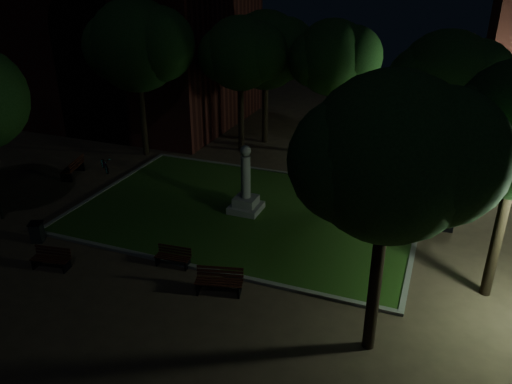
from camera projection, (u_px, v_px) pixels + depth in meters
ground at (228, 231)px, 21.55m from camera, size 80.00×80.00×0.00m
lawn at (246, 211)px, 23.23m from camera, size 15.00×10.00×0.08m
lawn_kerb at (246, 211)px, 23.22m from camera, size 15.40×10.40×0.12m
monument at (246, 193)px, 22.85m from camera, size 1.40×1.40×3.20m
building_main at (102, 14)px, 35.44m from camera, size 20.00×12.00×15.00m
tree_north_wl at (242, 54)px, 28.70m from camera, size 5.22×4.26×8.00m
tree_north_er at (334, 58)px, 27.92m from camera, size 5.23×4.27×7.92m
tree_ne at (448, 81)px, 23.58m from camera, size 5.84×4.77×7.89m
tree_se at (394, 159)px, 12.52m from camera, size 5.45×4.45×8.29m
tree_nw at (138, 46)px, 27.69m from camera, size 6.34×5.18×9.03m
tree_far_north at (267, 50)px, 30.13m from camera, size 5.78×4.72×8.18m
lamppost_nw at (136, 94)px, 32.38m from camera, size 1.18×0.28×4.04m
lamppost_ne at (493, 118)px, 26.42m from camera, size 1.18×0.28×4.48m
bench_near_left at (173, 257)px, 18.99m from camera, size 1.40×0.59×0.75m
bench_near_right at (219, 282)px, 17.39m from camera, size 1.75×0.97×0.91m
bench_west_near at (51, 259)px, 18.82m from camera, size 1.53×0.74×0.81m
bench_left_side at (73, 168)px, 27.02m from camera, size 1.10×1.92×1.00m
bench_right_side at (444, 215)px, 21.99m from camera, size 0.82×1.75×0.93m
bench_far_side at (364, 163)px, 27.85m from camera, size 1.75×1.15×0.91m
trash_bin at (37, 232)px, 20.60m from camera, size 0.67×0.67×0.87m
bicycle at (105, 164)px, 27.79m from camera, size 1.49×1.37×0.79m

